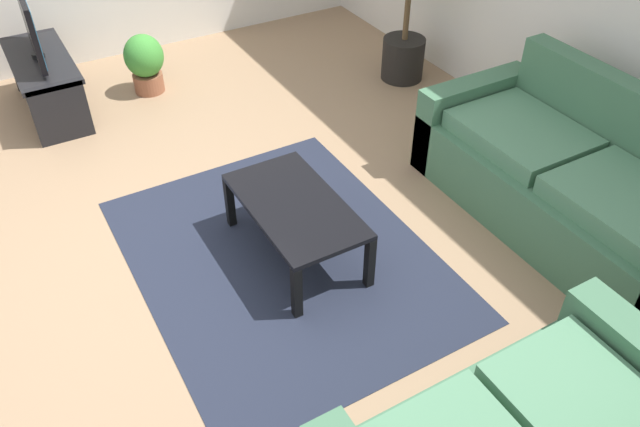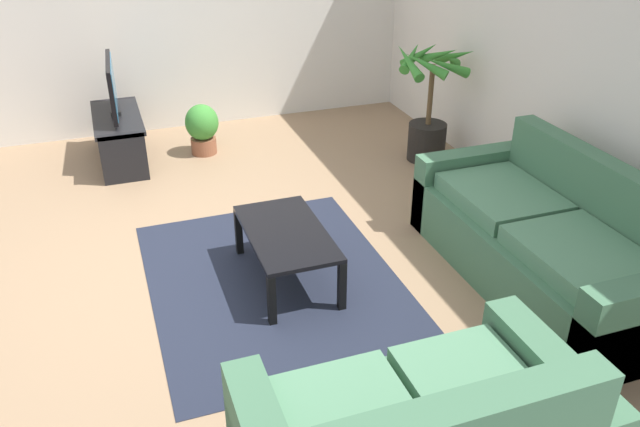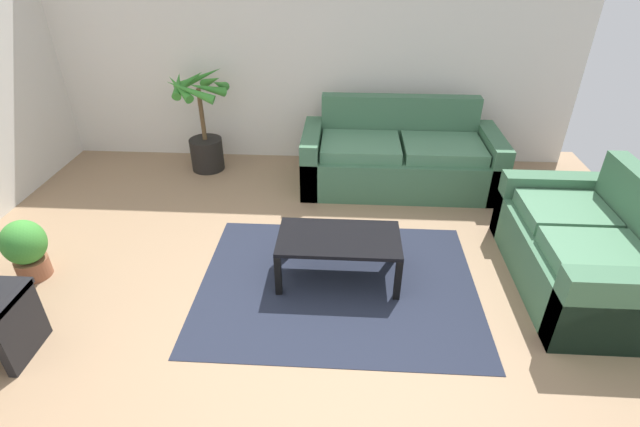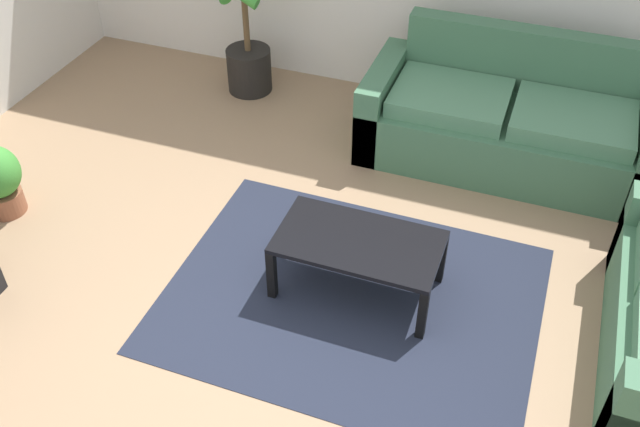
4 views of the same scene
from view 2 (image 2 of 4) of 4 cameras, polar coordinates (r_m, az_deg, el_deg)
name	(u,v)px [view 2 (image 2 of 4)]	position (r m, az deg, el deg)	size (l,w,h in m)	color
ground_plane	(192,267)	(4.81, -11.26, -4.70)	(6.60, 6.60, 0.00)	#937556
wall_back	(565,49)	(5.45, 20.92, 13.47)	(6.00, 0.06, 2.70)	silver
wall_left	(131,5)	(7.16, -16.47, 17.34)	(0.06, 6.00, 2.70)	silver
couch_main	(545,244)	(4.68, 19.31, -2.56)	(2.08, 0.90, 0.90)	#3F6B4C
tv_stand	(119,131)	(6.63, -17.43, 6.97)	(1.10, 0.45, 0.47)	black
tv	(112,87)	(6.49, -17.98, 10.65)	(0.89, 0.10, 0.54)	black
coffee_table	(286,238)	(4.42, -3.02, -2.15)	(0.96, 0.52, 0.39)	black
area_rug	(274,281)	(4.58, -4.12, -5.98)	(2.20, 1.70, 0.01)	#1E2333
potted_palm	(429,110)	(6.39, 9.63, 9.09)	(0.68, 0.70, 1.15)	black
potted_plant_small	(202,127)	(6.63, -10.41, 7.54)	(0.33, 0.33, 0.51)	brown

